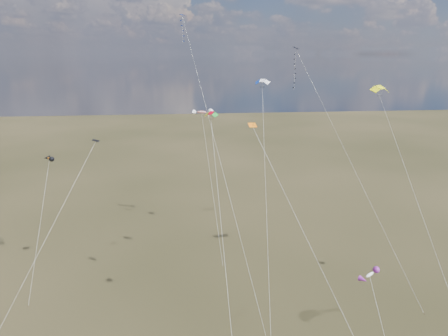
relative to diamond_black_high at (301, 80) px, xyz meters
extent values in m
cube|color=black|center=(-0.78, 1.32, 4.94)|extent=(1.26, 1.28, 0.39)
cylinder|color=silver|center=(5.70, -9.65, -12.16)|extent=(12.99, 21.98, 34.21)
cube|color=#332316|center=(12.18, -20.63, -29.19)|extent=(0.10, 0.10, 0.12)
cube|color=#0A194A|center=(-18.63, 0.91, 9.67)|extent=(0.94, 0.94, 0.24)
cylinder|color=silver|center=(-14.19, -12.38, -9.79)|extent=(8.90, 26.61, 38.94)
cube|color=black|center=(-31.31, -6.33, -7.74)|extent=(0.91, 0.95, 0.31)
cylinder|color=silver|center=(-36.83, -13.87, -18.50)|extent=(11.08, 15.10, 21.53)
cube|color=orange|center=(-11.54, -20.82, -3.42)|extent=(0.95, 0.88, 0.40)
cylinder|color=silver|center=(-5.84, -28.56, -16.34)|extent=(11.43, 15.51, 25.85)
cylinder|color=silver|center=(9.65, -21.47, -14.87)|extent=(1.62, 25.56, 28.79)
cylinder|color=silver|center=(-9.58, -20.71, -14.37)|extent=(3.24, 25.26, 29.78)
cylinder|color=silver|center=(-15.05, -24.19, -16.15)|extent=(0.96, 20.91, 26.23)
ellipsoid|color=#C35F00|center=(-39.63, -1.15, -11.47)|extent=(2.13, 2.46, 0.92)
cylinder|color=silver|center=(-40.22, -7.23, -20.36)|extent=(1.20, 12.18, 17.79)
cube|color=#332316|center=(-40.80, -13.31, -29.19)|extent=(0.10, 0.10, 0.12)
ellipsoid|color=white|center=(-1.91, -31.37, -16.06)|extent=(2.50, 2.03, 0.74)
ellipsoid|color=#ED3C27|center=(-15.32, 12.22, -6.55)|extent=(4.00, 2.28, 1.26)
cylinder|color=silver|center=(-14.23, 3.36, -17.90)|extent=(2.20, 17.74, 22.72)
cube|color=#332316|center=(-13.14, -5.50, -29.19)|extent=(0.10, 0.10, 0.12)
camera|label=1|loc=(-19.21, -63.13, 3.98)|focal=32.00mm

